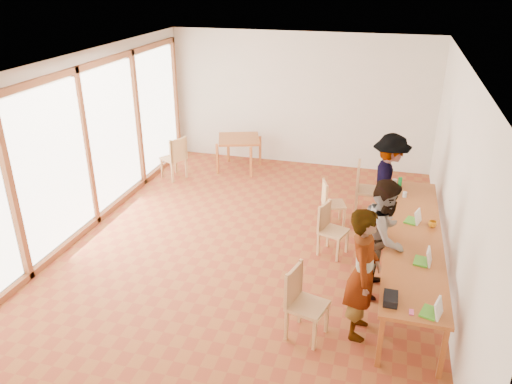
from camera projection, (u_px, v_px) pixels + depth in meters
ground at (253, 244)px, 8.39m from camera, size 8.00×8.00×0.00m
wall_back at (300, 100)px, 11.29m from camera, size 6.00×0.10×3.00m
wall_front at (126, 320)px, 4.25m from camera, size 6.00×0.10×3.00m
wall_right at (456, 180)px, 7.05m from camera, size 0.10×8.00×3.00m
window_wall at (85, 144)px, 8.48m from camera, size 0.10×8.00×3.00m
ceiling at (252, 61)px, 7.14m from camera, size 6.00×8.00×0.04m
communal_table at (413, 238)px, 7.16m from camera, size 0.80×4.00×0.75m
side_table at (239, 141)px, 11.22m from camera, size 0.90×0.90×0.75m
chair_near at (300, 295)px, 6.12m from camera, size 0.54×0.54×0.50m
chair_mid at (329, 223)px, 7.94m from camera, size 0.51×0.51×0.46m
chair_far at (329, 199)px, 8.83m from camera, size 0.49×0.49×0.44m
chair_empty at (363, 183)px, 9.21m from camera, size 0.48×0.48×0.53m
chair_spare at (176, 154)px, 10.73m from camera, size 0.60×0.60×0.51m
person_near at (363, 274)px, 6.03m from camera, size 0.42×0.63×1.73m
person_mid at (384, 237)px, 6.90m from camera, size 0.83×0.96×1.69m
person_far at (388, 182)px, 8.65m from camera, size 0.76×1.17×1.71m
laptop_near at (434, 310)px, 5.48m from camera, size 0.27×0.29×0.20m
laptop_mid at (425, 259)px, 6.44m from camera, size 0.25×0.27×0.21m
laptop_far at (415, 219)px, 7.47m from camera, size 0.27×0.29×0.21m
yellow_mug at (432, 224)px, 7.34m from camera, size 0.16×0.16×0.09m
green_bottle at (400, 185)px, 8.41m from camera, size 0.07×0.07×0.28m
clear_glass at (405, 194)px, 8.30m from camera, size 0.07×0.07×0.09m
condiment_cup at (395, 181)px, 8.86m from camera, size 0.08×0.08×0.06m
pink_phone at (411, 312)px, 5.53m from camera, size 0.05×0.10×0.01m
black_pouch at (391, 299)px, 5.69m from camera, size 0.16×0.26×0.09m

